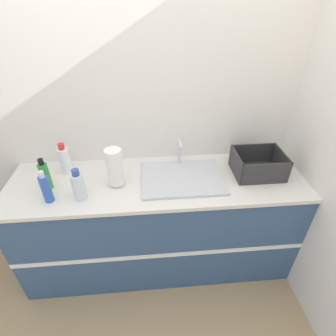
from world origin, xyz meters
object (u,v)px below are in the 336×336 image
Objects in this scene: bottle_green at (45,175)px; dish_rack at (258,166)px; bottle_blue at (46,188)px; paper_towel_roll at (115,167)px; sink at (182,177)px; bottle_clear at (79,186)px; bottle_white_spray at (65,160)px.

dish_rack is at bearing 1.60° from bottle_green.
paper_towel_roll is at bearing 18.26° from bottle_blue.
sink is 2.54× the size of bottle_blue.
bottle_green is (-0.25, 0.13, 0.00)m from bottle_clear.
bottle_clear is at bearing -28.24° from bottle_green.
bottle_blue is (-0.90, -0.16, 0.09)m from sink.
bottle_white_spray is at bearing 116.81° from bottle_clear.
bottle_white_spray reaches higher than bottle_green.
bottle_blue is at bearing -72.16° from bottle_green.
sink is 0.92m from bottle_blue.
dish_rack is 1.49m from bottle_blue.
dish_rack is 1.52m from bottle_green.
bottle_clear is (-0.70, -0.15, 0.09)m from sink.
dish_rack is at bearing 2.32° from sink.
paper_towel_roll is 1.05m from dish_rack.
bottle_white_spray reaches higher than dish_rack.
sink is at bearing -177.68° from dish_rack.
bottle_blue is at bearing -161.74° from paper_towel_roll.
paper_towel_roll reaches higher than dish_rack.
bottle_clear is at bearing -172.11° from dish_rack.
bottle_green is (-0.47, 0.00, -0.04)m from paper_towel_roll.
sink is 2.11× the size of paper_towel_roll.
bottle_green is at bearing 179.84° from paper_towel_roll.
dish_rack is 1.51× the size of bottle_green.
bottle_clear is (-1.27, -0.18, 0.04)m from dish_rack.
bottle_green is at bearing -178.83° from sink.
paper_towel_roll reaches higher than sink.
bottle_clear is 0.28m from bottle_green.
dish_rack is 1.46× the size of bottle_white_spray.
sink is 0.88m from bottle_white_spray.
dish_rack is at bearing 7.17° from bottle_blue.
sink is 2.52× the size of bottle_green.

